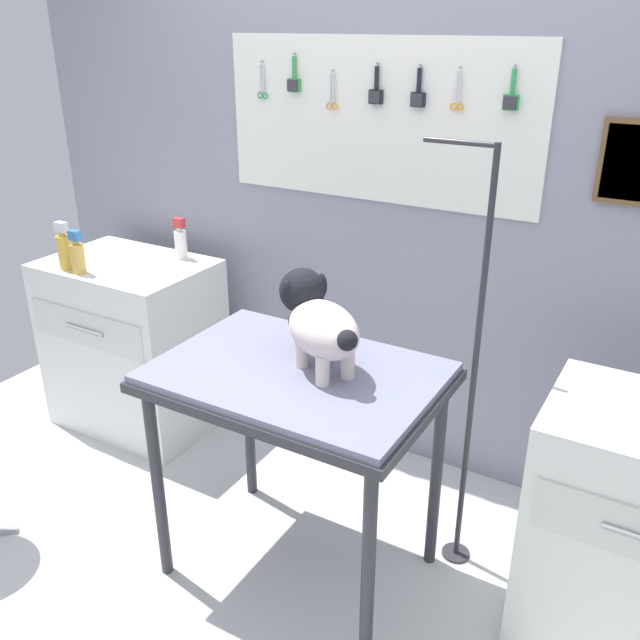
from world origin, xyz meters
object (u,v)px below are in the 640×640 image
Objects in this scene: cabinet_right at (640,533)px; pump_bottle_white at (181,241)px; dog at (317,320)px; grooming_arm at (470,389)px; counter_left at (134,344)px; grooming_table at (297,392)px.

cabinet_right is 4.30× the size of pump_bottle_white.
grooming_arm is at bearing 34.27° from dog.
dog is 1.53m from counter_left.
dog reaches higher than counter_left.
grooming_arm reaches higher than counter_left.
grooming_table is 0.62m from grooming_arm.
dog is 0.48× the size of counter_left.
counter_left reaches higher than grooming_table.
grooming_arm reaches higher than dog.
cabinet_right is (0.62, -0.07, -0.32)m from grooming_arm.
pump_bottle_white reaches higher than grooming_table.
cabinet_right is at bearing 14.55° from grooming_table.
counter_left is at bearing -135.33° from pump_bottle_white.
pump_bottle_white is (0.20, 0.19, 0.52)m from counter_left.
grooming_table is at bearing -20.88° from counter_left.
grooming_table is 1.31m from pump_bottle_white.
pump_bottle_white reaches higher than cabinet_right.
counter_left is at bearing 175.22° from cabinet_right.
grooming_arm reaches higher than grooming_table.
grooming_arm is 1.87× the size of cabinet_right.
grooming_arm reaches higher than pump_bottle_white.
grooming_arm is at bearing -4.19° from counter_left.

